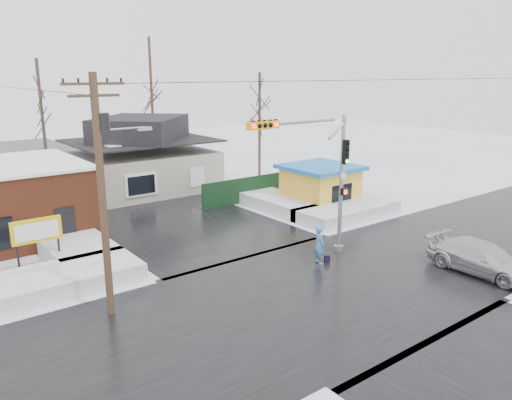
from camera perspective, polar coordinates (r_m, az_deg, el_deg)
ground at (r=21.70m, az=7.85°, el=-10.19°), size 120.00×120.00×0.00m
road_ns at (r=21.70m, az=7.85°, el=-10.17°), size 10.00×120.00×0.02m
road_ew at (r=21.70m, az=7.85°, el=-10.17°), size 120.00×10.00×0.02m
snowbank_nw at (r=23.05m, az=-21.85°, el=-8.56°), size 7.00×3.00×0.80m
snowbank_ne at (r=32.28m, az=10.38°, el=-1.27°), size 7.00×3.00×0.80m
snowbank_nside_w at (r=28.08m, az=-20.78°, el=-4.38°), size 3.00×8.00×0.80m
snowbank_nside_e at (r=34.44m, az=1.98°, el=-0.05°), size 3.00×8.00×0.80m
traffic_signal at (r=23.99m, az=7.31°, el=3.60°), size 6.05×0.68×7.00m
utility_pole at (r=18.76m, az=-17.08°, el=1.86°), size 3.15×0.44×9.00m
marquee_sign at (r=24.84m, az=-23.78°, el=-3.38°), size 2.20×0.21×2.55m
house at (r=39.76m, az=-12.91°, el=4.81°), size 10.40×8.40×5.76m
kiosk at (r=34.38m, az=7.34°, el=1.63°), size 4.60×4.60×2.88m
fence at (r=35.55m, az=-0.68°, el=1.24°), size 8.00×0.12×1.80m
tree_far_left at (r=41.05m, az=-23.54°, el=11.79°), size 3.00×3.00×10.00m
tree_far_mid at (r=46.38m, az=-12.00°, el=14.77°), size 3.00×3.00×12.00m
tree_far_right at (r=42.76m, az=0.41°, el=11.94°), size 3.00×3.00×9.00m
pedestrian at (r=24.18m, az=7.24°, el=-5.13°), size 0.59×0.77×1.90m
car at (r=25.16m, az=24.37°, el=-6.11°), size 2.02×4.98×1.44m
shopping_bag at (r=24.62m, az=8.12°, el=-6.71°), size 0.30×0.19×0.35m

